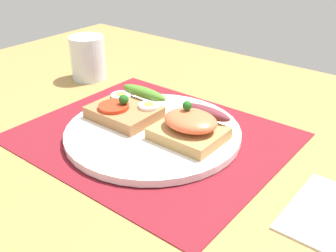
{
  "coord_description": "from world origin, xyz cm",
  "views": [
    {
      "loc": [
        35.94,
        -41.43,
        31.07
      ],
      "look_at": [
        3.0,
        0.0,
        2.91
      ],
      "focal_mm": 43.06,
      "sensor_mm": 36.0,
      "label": 1
    }
  ],
  "objects_px": {
    "plate": "(153,132)",
    "sandwich_salmon": "(191,125)",
    "drinking_glass": "(88,58)",
    "sandwich_egg_tomato": "(128,108)"
  },
  "relations": [
    {
      "from": "sandwich_salmon",
      "to": "drinking_glass",
      "type": "height_order",
      "value": "drinking_glass"
    },
    {
      "from": "plate",
      "to": "sandwich_salmon",
      "type": "xyz_separation_m",
      "value": [
        0.06,
        0.02,
        0.03
      ]
    },
    {
      "from": "sandwich_egg_tomato",
      "to": "plate",
      "type": "bearing_deg",
      "value": -10.04
    },
    {
      "from": "plate",
      "to": "sandwich_egg_tomato",
      "type": "xyz_separation_m",
      "value": [
        -0.06,
        0.01,
        0.02
      ]
    },
    {
      "from": "drinking_glass",
      "to": "sandwich_salmon",
      "type": "bearing_deg",
      "value": -15.92
    },
    {
      "from": "sandwich_egg_tomato",
      "to": "sandwich_salmon",
      "type": "distance_m",
      "value": 0.12
    },
    {
      "from": "plate",
      "to": "drinking_glass",
      "type": "distance_m",
      "value": 0.29
    },
    {
      "from": "plate",
      "to": "sandwich_salmon",
      "type": "height_order",
      "value": "sandwich_salmon"
    },
    {
      "from": "sandwich_egg_tomato",
      "to": "drinking_glass",
      "type": "bearing_deg",
      "value": 154.55
    },
    {
      "from": "plate",
      "to": "drinking_glass",
      "type": "height_order",
      "value": "drinking_glass"
    }
  ]
}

